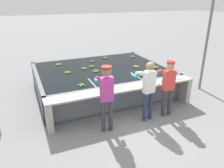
{
  "coord_description": "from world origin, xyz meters",
  "views": [
    {
      "loc": [
        -2.64,
        -4.92,
        3.29
      ],
      "look_at": [
        0.0,
        1.22,
        0.6
      ],
      "focal_mm": 35.0,
      "sensor_mm": 36.0,
      "label": 1
    }
  ],
  "objects": [
    {
      "name": "banana_bunch_floating_0",
      "position": [
        -0.59,
        2.38,
        0.87
      ],
      "size": [
        0.28,
        0.27,
        0.08
      ],
      "color": "#7FAD33",
      "rests_on": "wash_tank"
    },
    {
      "name": "banana_bunch_floating_7",
      "position": [
        0.95,
        0.95,
        0.87
      ],
      "size": [
        0.28,
        0.28,
        0.08
      ],
      "color": "#8CB738",
      "rests_on": "wash_tank"
    },
    {
      "name": "banana_bunch_floating_10",
      "position": [
        0.66,
        3.45,
        0.87
      ],
      "size": [
        0.28,
        0.27,
        0.08
      ],
      "color": "#75A333",
      "rests_on": "wash_tank"
    },
    {
      "name": "banana_bunch_floating_1",
      "position": [
        1.25,
        1.85,
        0.87
      ],
      "size": [
        0.28,
        0.28,
        0.08
      ],
      "color": "#93BC3D",
      "rests_on": "wash_tank"
    },
    {
      "name": "banana_bunch_floating_8",
      "position": [
        -0.26,
        2.51,
        0.87
      ],
      "size": [
        0.28,
        0.27,
        0.08
      ],
      "color": "#75A333",
      "rests_on": "wash_tank"
    },
    {
      "name": "banana_bunch_floating_11",
      "position": [
        0.17,
        1.92,
        0.87
      ],
      "size": [
        0.28,
        0.28,
        0.08
      ],
      "color": "#7FAD33",
      "rests_on": "wash_tank"
    },
    {
      "name": "work_ledge",
      "position": [
        0.0,
        0.23,
        0.61
      ],
      "size": [
        4.6,
        0.45,
        0.86
      ],
      "color": "#A8A393",
      "rests_on": "ground"
    },
    {
      "name": "ground_plane",
      "position": [
        0.0,
        0.0,
        0.0
      ],
      "size": [
        80.0,
        80.0,
        0.0
      ],
      "primitive_type": "plane",
      "color": "gray",
      "rests_on": "ground"
    },
    {
      "name": "banana_bunch_floating_3",
      "position": [
        -1.24,
        2.19,
        0.87
      ],
      "size": [
        0.28,
        0.28,
        0.08
      ],
      "color": "#8CB738",
      "rests_on": "wash_tank"
    },
    {
      "name": "banana_bunch_floating_4",
      "position": [
        -1.35,
        3.25,
        0.87
      ],
      "size": [
        0.28,
        0.27,
        0.08
      ],
      "color": "#8CB738",
      "rests_on": "wash_tank"
    },
    {
      "name": "banana_bunch_floating_2",
      "position": [
        1.88,
        1.48,
        0.87
      ],
      "size": [
        0.27,
        0.28,
        0.08
      ],
      "color": "#8CB738",
      "rests_on": "wash_tank"
    },
    {
      "name": "banana_bunch_floating_5",
      "position": [
        -0.04,
        3.14,
        0.87
      ],
      "size": [
        0.28,
        0.28,
        0.08
      ],
      "color": "#7FAD33",
      "rests_on": "wash_tank"
    },
    {
      "name": "knife_1",
      "position": [
        1.76,
        0.31,
        0.86
      ],
      "size": [
        0.22,
        0.31,
        0.02
      ],
      "color": "silver",
      "rests_on": "work_ledge"
    },
    {
      "name": "banana_bunch_floating_9",
      "position": [
        -0.3,
        1.94,
        0.87
      ],
      "size": [
        0.28,
        0.28,
        0.08
      ],
      "color": "#75A333",
      "rests_on": "wash_tank"
    },
    {
      "name": "knife_0",
      "position": [
        1.35,
        0.21,
        0.86
      ],
      "size": [
        0.35,
        0.03,
        0.02
      ],
      "color": "silver",
      "rests_on": "work_ledge"
    },
    {
      "name": "banana_bunch_floating_13",
      "position": [
        -1.12,
        0.88,
        0.87
      ],
      "size": [
        0.25,
        0.25,
        0.08
      ],
      "color": "#93BC3D",
      "rests_on": "wash_tank"
    },
    {
      "name": "banana_bunch_floating_6",
      "position": [
        1.82,
        3.16,
        0.87
      ],
      "size": [
        0.28,
        0.26,
        0.08
      ],
      "color": "#93BC3D",
      "rests_on": "wash_tank"
    },
    {
      "name": "banana_bunch_floating_12",
      "position": [
        1.89,
        0.76,
        0.87
      ],
      "size": [
        0.28,
        0.27,
        0.08
      ],
      "color": "#8CB738",
      "rests_on": "wash_tank"
    },
    {
      "name": "worker_2",
      "position": [
        1.08,
        -0.29,
        1.01
      ],
      "size": [
        0.48,
        0.74,
        1.66
      ],
      "color": "#38383D",
      "rests_on": "ground"
    },
    {
      "name": "worker_0",
      "position": [
        -0.82,
        -0.35,
        1.09
      ],
      "size": [
        0.47,
        0.75,
        1.77
      ],
      "color": "#38383D",
      "rests_on": "ground"
    },
    {
      "name": "worker_1",
      "position": [
        0.43,
        -0.28,
        1.03
      ],
      "size": [
        0.45,
        0.73,
        1.71
      ],
      "color": "navy",
      "rests_on": "ground"
    },
    {
      "name": "wash_tank",
      "position": [
        -0.0,
        2.2,
        0.42
      ],
      "size": [
        4.6,
        3.52,
        0.86
      ],
      "color": "slate",
      "rests_on": "ground"
    },
    {
      "name": "support_post_right",
      "position": [
        3.47,
        0.82,
        1.6
      ],
      "size": [
        0.09,
        0.09,
        3.2
      ],
      "color": "slate",
      "rests_on": "ground"
    }
  ]
}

